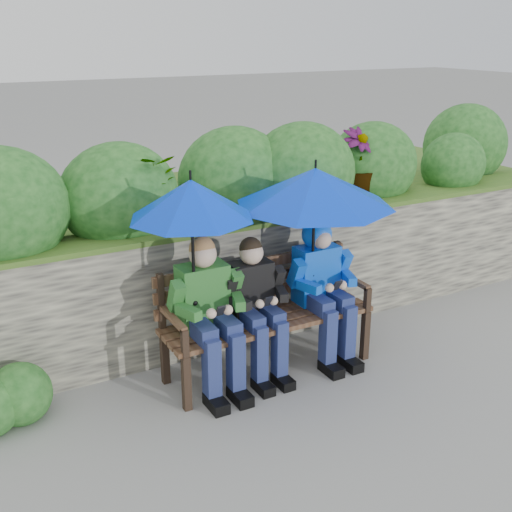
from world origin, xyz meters
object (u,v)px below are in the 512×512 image
boy_left (209,308)px  boy_right (322,279)px  park_bench (264,308)px  umbrella_left (191,199)px  umbrella_right (315,187)px  boy_middle (256,301)px

boy_left → boy_right: 0.96m
park_bench → umbrella_left: 1.10m
boy_left → umbrella_left: (-0.10, 0.01, 0.80)m
boy_left → umbrella_right: 1.16m
park_bench → umbrella_right: bearing=-7.7°
park_bench → boy_middle: bearing=-146.1°
umbrella_left → park_bench: bearing=6.4°
boy_middle → umbrella_right: umbrella_right is taller
boy_middle → umbrella_left: umbrella_left is taller
park_bench → umbrella_left: bearing=-173.6°
boy_middle → umbrella_left: 0.95m
boy_middle → boy_right: (0.58, 0.01, 0.06)m
umbrella_right → boy_middle: bearing=-178.0°
boy_right → boy_left: bearing=-179.1°
park_bench → boy_middle: (-0.10, -0.07, 0.11)m
boy_middle → boy_right: bearing=0.8°
park_bench → umbrella_right: size_ratio=1.37×
park_bench → boy_left: (-0.48, -0.08, 0.13)m
boy_right → umbrella_left: umbrella_left is taller
boy_right → boy_middle: bearing=-179.2°
boy_right → umbrella_right: (-0.09, 0.01, 0.73)m
umbrella_left → umbrella_right: size_ratio=0.80×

